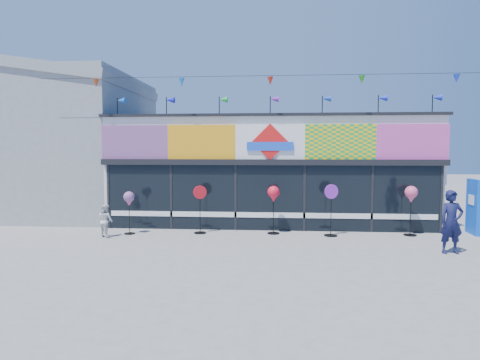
# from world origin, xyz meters

# --- Properties ---
(ground) EXTENTS (80.00, 80.00, 0.00)m
(ground) POSITION_xyz_m (0.00, 0.00, 0.00)
(ground) COLOR slate
(ground) RESTS_ON ground
(kite_shop) EXTENTS (16.00, 5.70, 5.31)m
(kite_shop) POSITION_xyz_m (0.00, 5.94, 2.05)
(kite_shop) COLOR white
(kite_shop) RESTS_ON ground
(neighbour_building) EXTENTS (8.18, 7.20, 6.87)m
(neighbour_building) POSITION_xyz_m (-10.00, 7.00, 3.20)
(neighbour_building) COLOR gray
(neighbour_building) RESTS_ON ground
(blue_sign) EXTENTS (0.20, 0.93, 1.85)m
(blue_sign) POSITION_xyz_m (6.81, 3.31, 0.93)
(blue_sign) COLOR blue
(blue_sign) RESTS_ON ground
(spinner_0) EXTENTS (0.36, 0.36, 1.44)m
(spinner_0) POSITION_xyz_m (-4.69, 2.39, 1.15)
(spinner_0) COLOR black
(spinner_0) RESTS_ON ground
(spinner_1) EXTENTS (0.43, 0.42, 1.63)m
(spinner_1) POSITION_xyz_m (-2.35, 2.70, 0.86)
(spinner_1) COLOR black
(spinner_1) RESTS_ON ground
(spinner_2) EXTENTS (0.41, 0.41, 1.62)m
(spinner_2) POSITION_xyz_m (0.13, 2.83, 1.30)
(spinner_2) COLOR black
(spinner_2) RESTS_ON ground
(spinner_3) EXTENTS (0.46, 0.44, 1.71)m
(spinner_3) POSITION_xyz_m (2.02, 2.60, 0.90)
(spinner_3) COLOR black
(spinner_3) RESTS_ON ground
(spinner_4) EXTENTS (0.42, 0.42, 1.65)m
(spinner_4) POSITION_xyz_m (4.64, 2.88, 1.32)
(spinner_4) COLOR black
(spinner_4) RESTS_ON ground
(adult_man) EXTENTS (0.67, 0.48, 1.73)m
(adult_man) POSITION_xyz_m (4.98, 0.46, 0.87)
(adult_man) COLOR #12153A
(adult_man) RESTS_ON ground
(child) EXTENTS (0.60, 0.53, 1.07)m
(child) POSITION_xyz_m (-5.31, 1.86, 0.54)
(child) COLOR silver
(child) RESTS_ON ground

